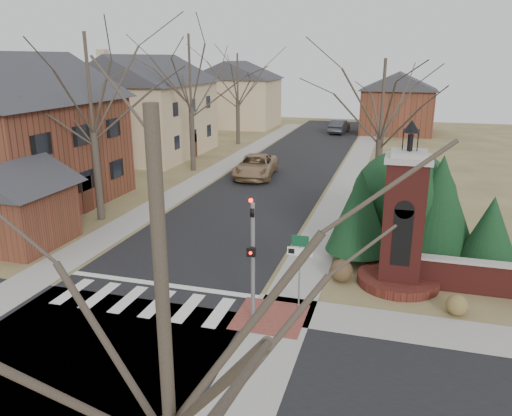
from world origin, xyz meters
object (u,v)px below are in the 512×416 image
(pickup_truck, at_px, (256,166))
(distant_car, at_px, (339,126))
(traffic_signal_pole, at_px, (253,251))
(brick_gate_monument, at_px, (402,233))
(sign_post, at_px, (300,257))

(pickup_truck, height_order, distant_car, pickup_truck)
(traffic_signal_pole, xyz_separation_m, brick_gate_monument, (4.70, 4.42, -0.42))
(brick_gate_monument, xyz_separation_m, distant_car, (-7.40, 40.62, -1.38))
(traffic_signal_pole, distance_m, pickup_truck, 21.57)
(pickup_truck, bearing_deg, brick_gate_monument, -62.53)
(brick_gate_monument, distance_m, pickup_truck, 19.45)
(sign_post, xyz_separation_m, distant_car, (-3.99, 43.62, -1.16))
(sign_post, bearing_deg, traffic_signal_pole, -132.43)
(brick_gate_monument, bearing_deg, pickup_truck, 123.11)
(brick_gate_monument, height_order, distant_car, brick_gate_monument)
(brick_gate_monument, distance_m, distant_car, 41.31)
(traffic_signal_pole, xyz_separation_m, pickup_truck, (-5.90, 20.67, -1.77))
(traffic_signal_pole, bearing_deg, distant_car, 93.43)
(traffic_signal_pole, xyz_separation_m, sign_post, (1.29, 1.41, -0.64))
(traffic_signal_pole, relative_size, brick_gate_monument, 0.69)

